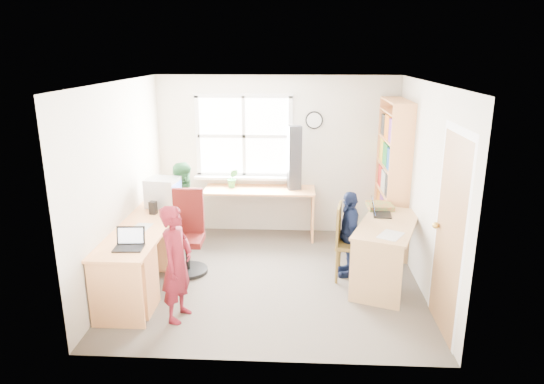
{
  "coord_description": "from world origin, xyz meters",
  "views": [
    {
      "loc": [
        0.31,
        -5.52,
        2.74
      ],
      "look_at": [
        0.0,
        0.25,
        1.05
      ],
      "focal_mm": 32.0,
      "sensor_mm": 36.0,
      "label": 1
    }
  ],
  "objects_px": {
    "swivel_chair": "(188,237)",
    "laptop_right": "(379,211)",
    "right_desk": "(387,239)",
    "laptop_left": "(130,243)",
    "cd_tower": "(294,158)",
    "crt_monitor": "(163,192)",
    "person_red": "(177,263)",
    "l_desk": "(160,251)",
    "wooden_chair": "(347,239)",
    "person_navy": "(349,234)",
    "potted_plant": "(233,178)",
    "bookshelf": "(392,178)",
    "person_green": "(186,208)"
  },
  "relations": [
    {
      "from": "right_desk",
      "to": "person_red",
      "type": "bearing_deg",
      "value": -137.65
    },
    {
      "from": "crt_monitor",
      "to": "person_green",
      "type": "relative_size",
      "value": 0.34
    },
    {
      "from": "swivel_chair",
      "to": "crt_monitor",
      "type": "bearing_deg",
      "value": 137.83
    },
    {
      "from": "bookshelf",
      "to": "person_red",
      "type": "xyz_separation_m",
      "value": [
        -2.57,
        -2.17,
        -0.38
      ]
    },
    {
      "from": "cd_tower",
      "to": "swivel_chair",
      "type": "bearing_deg",
      "value": -149.26
    },
    {
      "from": "l_desk",
      "to": "person_green",
      "type": "relative_size",
      "value": 2.29
    },
    {
      "from": "right_desk",
      "to": "person_red",
      "type": "xyz_separation_m",
      "value": [
        -2.32,
        -0.96,
        0.07
      ]
    },
    {
      "from": "wooden_chair",
      "to": "person_red",
      "type": "xyz_separation_m",
      "value": [
        -1.86,
        -1.04,
        0.11
      ]
    },
    {
      "from": "right_desk",
      "to": "person_green",
      "type": "relative_size",
      "value": 1.13
    },
    {
      "from": "laptop_right",
      "to": "person_navy",
      "type": "height_order",
      "value": "person_navy"
    },
    {
      "from": "person_red",
      "to": "bookshelf",
      "type": "bearing_deg",
      "value": -37.12
    },
    {
      "from": "person_red",
      "to": "person_green",
      "type": "bearing_deg",
      "value": 22.48
    },
    {
      "from": "wooden_chair",
      "to": "cd_tower",
      "type": "distance_m",
      "value": 1.71
    },
    {
      "from": "right_desk",
      "to": "swivel_chair",
      "type": "bearing_deg",
      "value": -164.84
    },
    {
      "from": "right_desk",
      "to": "laptop_left",
      "type": "xyz_separation_m",
      "value": [
        -2.84,
        -0.85,
        0.24
      ]
    },
    {
      "from": "person_red",
      "to": "person_green",
      "type": "relative_size",
      "value": 0.97
    },
    {
      "from": "l_desk",
      "to": "bookshelf",
      "type": "relative_size",
      "value": 1.4
    },
    {
      "from": "crt_monitor",
      "to": "person_green",
      "type": "height_order",
      "value": "person_green"
    },
    {
      "from": "person_red",
      "to": "person_green",
      "type": "height_order",
      "value": "person_green"
    },
    {
      "from": "laptop_right",
      "to": "person_navy",
      "type": "bearing_deg",
      "value": 112.85
    },
    {
      "from": "laptop_left",
      "to": "potted_plant",
      "type": "relative_size",
      "value": 1.08
    },
    {
      "from": "laptop_left",
      "to": "person_green",
      "type": "bearing_deg",
      "value": 78.66
    },
    {
      "from": "l_desk",
      "to": "person_navy",
      "type": "distance_m",
      "value": 2.32
    },
    {
      "from": "laptop_right",
      "to": "cd_tower",
      "type": "xyz_separation_m",
      "value": [
        -1.07,
        1.19,
        0.41
      ]
    },
    {
      "from": "l_desk",
      "to": "wooden_chair",
      "type": "bearing_deg",
      "value": 8.72
    },
    {
      "from": "l_desk",
      "to": "crt_monitor",
      "type": "distance_m",
      "value": 0.94
    },
    {
      "from": "bookshelf",
      "to": "person_navy",
      "type": "relative_size",
      "value": 1.91
    },
    {
      "from": "right_desk",
      "to": "wooden_chair",
      "type": "xyz_separation_m",
      "value": [
        -0.46,
        0.08,
        -0.04
      ]
    },
    {
      "from": "right_desk",
      "to": "laptop_right",
      "type": "distance_m",
      "value": 0.4
    },
    {
      "from": "person_green",
      "to": "l_desk",
      "type": "bearing_deg",
      "value": -150.54
    },
    {
      "from": "swivel_chair",
      "to": "cd_tower",
      "type": "distance_m",
      "value": 2.0
    },
    {
      "from": "bookshelf",
      "to": "laptop_left",
      "type": "xyz_separation_m",
      "value": [
        -3.09,
        -2.06,
        -0.2
      ]
    },
    {
      "from": "bookshelf",
      "to": "laptop_left",
      "type": "height_order",
      "value": "bookshelf"
    },
    {
      "from": "wooden_chair",
      "to": "bookshelf",
      "type": "bearing_deg",
      "value": 67.38
    },
    {
      "from": "bookshelf",
      "to": "person_navy",
      "type": "distance_m",
      "value": 1.31
    },
    {
      "from": "person_green",
      "to": "wooden_chair",
      "type": "bearing_deg",
      "value": -74.57
    },
    {
      "from": "wooden_chair",
      "to": "potted_plant",
      "type": "distance_m",
      "value": 2.16
    },
    {
      "from": "crt_monitor",
      "to": "laptop_left",
      "type": "bearing_deg",
      "value": -81.66
    },
    {
      "from": "swivel_chair",
      "to": "laptop_left",
      "type": "height_order",
      "value": "swivel_chair"
    },
    {
      "from": "potted_plant",
      "to": "person_red",
      "type": "height_order",
      "value": "person_red"
    },
    {
      "from": "laptop_left",
      "to": "cd_tower",
      "type": "bearing_deg",
      "value": 50.02
    },
    {
      "from": "wooden_chair",
      "to": "person_red",
      "type": "height_order",
      "value": "person_red"
    },
    {
      "from": "potted_plant",
      "to": "person_red",
      "type": "distance_m",
      "value": 2.48
    },
    {
      "from": "bookshelf",
      "to": "person_green",
      "type": "relative_size",
      "value": 1.63
    },
    {
      "from": "swivel_chair",
      "to": "laptop_right",
      "type": "height_order",
      "value": "swivel_chair"
    },
    {
      "from": "swivel_chair",
      "to": "person_green",
      "type": "distance_m",
      "value": 0.65
    },
    {
      "from": "right_desk",
      "to": "person_navy",
      "type": "bearing_deg",
      "value": 176.93
    },
    {
      "from": "laptop_left",
      "to": "l_desk",
      "type": "bearing_deg",
      "value": 73.29
    },
    {
      "from": "right_desk",
      "to": "cd_tower",
      "type": "distance_m",
      "value": 1.99
    },
    {
      "from": "wooden_chair",
      "to": "crt_monitor",
      "type": "height_order",
      "value": "crt_monitor"
    }
  ]
}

